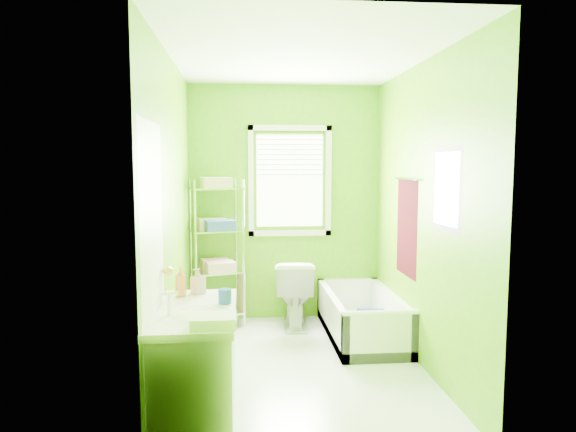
{
  "coord_description": "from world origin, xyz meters",
  "views": [
    {
      "loc": [
        -0.48,
        -4.23,
        1.73
      ],
      "look_at": [
        -0.08,
        0.25,
        1.28
      ],
      "focal_mm": 32.0,
      "sensor_mm": 36.0,
      "label": 1
    }
  ],
  "objects": [
    {
      "name": "door",
      "position": [
        -1.04,
        -1.0,
        1.0
      ],
      "size": [
        0.09,
        0.8,
        2.0
      ],
      "color": "white",
      "rests_on": "ground"
    },
    {
      "name": "bathtub",
      "position": [
        0.71,
        0.68,
        0.15
      ],
      "size": [
        0.68,
        1.45,
        0.47
      ],
      "color": "white",
      "rests_on": "ground"
    },
    {
      "name": "right_wall_decor",
      "position": [
        1.04,
        -0.02,
        1.32
      ],
      "size": [
        0.04,
        1.48,
        1.17
      ],
      "color": "#3A060B",
      "rests_on": "ground"
    },
    {
      "name": "ground",
      "position": [
        0.0,
        0.0,
        0.0
      ],
      "size": [
        2.9,
        2.9,
        0.0
      ],
      "primitive_type": "plane",
      "color": "silver",
      "rests_on": "ground"
    },
    {
      "name": "toilet",
      "position": [
        0.07,
        1.13,
        0.36
      ],
      "size": [
        0.46,
        0.74,
        0.73
      ],
      "primitive_type": "imported",
      "rotation": [
        0.0,
        0.0,
        3.06
      ],
      "color": "white",
      "rests_on": "ground"
    },
    {
      "name": "vanity",
      "position": [
        -0.8,
        -0.88,
        0.42
      ],
      "size": [
        0.55,
        1.04,
        1.0
      ],
      "color": "silver",
      "rests_on": "ground"
    },
    {
      "name": "room_envelope",
      "position": [
        0.0,
        0.0,
        1.55
      ],
      "size": [
        2.14,
        2.94,
        2.62
      ],
      "color": "#4D9107",
      "rests_on": "ground"
    },
    {
      "name": "wire_shelf_unit",
      "position": [
        -0.74,
        1.22,
        0.97
      ],
      "size": [
        0.59,
        0.49,
        1.6
      ],
      "color": "silver",
      "rests_on": "ground"
    },
    {
      "name": "window",
      "position": [
        0.05,
        1.42,
        1.61
      ],
      "size": [
        0.92,
        0.05,
        1.22
      ],
      "color": "white",
      "rests_on": "ground"
    }
  ]
}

